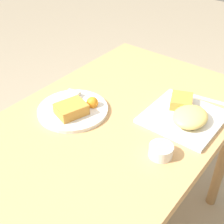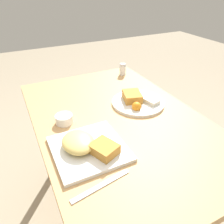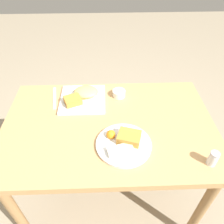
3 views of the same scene
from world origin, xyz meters
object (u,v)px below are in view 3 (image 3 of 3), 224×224
(plate_square_near, at_px, (83,97))
(salt_shaker, at_px, (213,159))
(plate_oval_far, at_px, (124,143))
(sauce_ramekin, at_px, (119,93))
(butter_knife, at_px, (55,98))

(plate_square_near, distance_m, salt_shaker, 0.74)
(plate_oval_far, height_order, salt_shaker, salt_shaker)
(sauce_ramekin, bearing_deg, salt_shaker, 127.10)
(plate_square_near, xyz_separation_m, plate_oval_far, (-0.21, 0.35, -0.01))
(plate_oval_far, distance_m, sauce_ramekin, 0.37)
(sauce_ramekin, relative_size, butter_knife, 0.37)
(salt_shaker, xyz_separation_m, butter_knife, (0.75, -0.48, -0.03))
(plate_square_near, xyz_separation_m, salt_shaker, (-0.58, 0.46, 0.01))
(salt_shaker, distance_m, butter_knife, 0.89)
(sauce_ramekin, bearing_deg, butter_knife, 0.94)
(sauce_ramekin, bearing_deg, plate_oval_far, 90.16)
(sauce_ramekin, bearing_deg, plate_square_near, 6.73)
(salt_shaker, height_order, butter_knife, salt_shaker)
(plate_oval_far, relative_size, butter_knife, 1.27)
(plate_oval_far, xyz_separation_m, salt_shaker, (-0.37, 0.12, 0.02))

